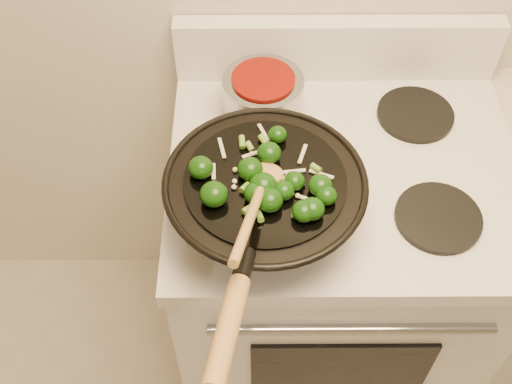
{
  "coord_description": "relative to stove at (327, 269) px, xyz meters",
  "views": [
    {
      "loc": [
        -0.38,
        0.25,
        2.0
      ],
      "look_at": [
        -0.37,
        1.01,
        1.03
      ],
      "focal_mm": 45.0,
      "sensor_mm": 36.0,
      "label": 1
    }
  ],
  "objects": [
    {
      "name": "stove",
      "position": [
        0.0,
        0.0,
        0.0
      ],
      "size": [
        0.78,
        0.67,
        1.08
      ],
      "color": "white",
      "rests_on": "ground"
    },
    {
      "name": "wok",
      "position": [
        -0.18,
        -0.16,
        0.53
      ],
      "size": [
        0.4,
        0.66,
        0.24
      ],
      "color": "black",
      "rests_on": "stove"
    },
    {
      "name": "stirfry",
      "position": [
        -0.18,
        -0.18,
        0.6
      ],
      "size": [
        0.28,
        0.26,
        0.05
      ],
      "color": "#103709",
      "rests_on": "wok"
    },
    {
      "name": "wooden_spoon",
      "position": [
        -0.19,
        -0.23,
        0.62
      ],
      "size": [
        0.1,
        0.31,
        0.13
      ],
      "color": "#AE8044",
      "rests_on": "wok"
    },
    {
      "name": "saucepan",
      "position": [
        -0.18,
        0.15,
        0.52
      ],
      "size": [
        0.18,
        0.3,
        0.11
      ],
      "color": "#979A9F",
      "rests_on": "stove"
    }
  ]
}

